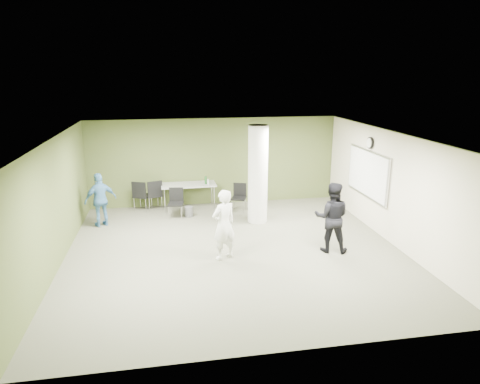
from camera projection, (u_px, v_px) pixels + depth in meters
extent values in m
plane|color=#4F4D3E|center=(235.00, 251.00, 10.43)|extent=(8.00, 8.00, 0.00)
plane|color=white|center=(234.00, 136.00, 9.67)|extent=(8.00, 8.00, 0.00)
cube|color=#4D5829|center=(215.00, 162.00, 13.84)|extent=(8.00, 2.80, 0.02)
cube|color=#4D5829|center=(55.00, 204.00, 9.38)|extent=(0.02, 8.00, 2.80)
cube|color=beige|center=(392.00, 188.00, 10.71)|extent=(0.02, 8.00, 2.80)
cylinder|color=silver|center=(258.00, 175.00, 12.11)|extent=(0.56, 0.56, 2.80)
cube|color=silver|center=(368.00, 173.00, 11.81)|extent=(0.04, 2.30, 1.30)
cube|color=white|center=(367.00, 173.00, 11.81)|extent=(0.02, 2.20, 1.20)
cylinder|color=black|center=(370.00, 143.00, 11.58)|extent=(0.05, 0.32, 0.32)
cylinder|color=white|center=(369.00, 143.00, 11.58)|extent=(0.02, 0.26, 0.26)
cube|color=#9C9C97|center=(189.00, 185.00, 13.43)|extent=(1.71, 0.78, 0.04)
cylinder|color=silver|center=(165.00, 201.00, 13.12)|extent=(0.04, 0.04, 0.76)
cylinder|color=silver|center=(214.00, 198.00, 13.40)|extent=(0.04, 0.04, 0.76)
cylinder|color=silver|center=(164.00, 196.00, 13.68)|extent=(0.04, 0.04, 0.76)
cylinder|color=silver|center=(212.00, 193.00, 13.96)|extent=(0.04, 0.04, 0.76)
cylinder|color=#194D1B|center=(206.00, 180.00, 13.39)|extent=(0.07, 0.07, 0.25)
cylinder|color=#B2B2B7|center=(208.00, 182.00, 13.32)|extent=(0.06, 0.06, 0.18)
cylinder|color=#4C4C4C|center=(189.00, 212.00, 12.86)|extent=(0.26, 0.26, 0.30)
cube|color=black|center=(153.00, 195.00, 13.43)|extent=(0.61, 0.61, 0.05)
cube|color=black|center=(155.00, 189.00, 13.17)|extent=(0.45, 0.19, 0.47)
cylinder|color=silver|center=(158.00, 200.00, 13.75)|extent=(0.02, 0.02, 0.45)
cylinder|color=silver|center=(146.00, 202.00, 13.57)|extent=(0.02, 0.02, 0.45)
cylinder|color=silver|center=(162.00, 203.00, 13.42)|extent=(0.02, 0.02, 0.45)
cylinder|color=silver|center=(149.00, 205.00, 13.23)|extent=(0.02, 0.02, 0.45)
cube|color=black|center=(143.00, 196.00, 13.37)|extent=(0.64, 0.64, 0.05)
cube|color=black|center=(139.00, 189.00, 13.10)|extent=(0.43, 0.23, 0.47)
cylinder|color=silver|center=(152.00, 202.00, 13.57)|extent=(0.02, 0.02, 0.45)
cylinder|color=silver|center=(140.00, 201.00, 13.67)|extent=(0.02, 0.02, 0.45)
cylinder|color=silver|center=(146.00, 205.00, 13.21)|extent=(0.02, 0.02, 0.45)
cylinder|color=silver|center=(134.00, 204.00, 13.30)|extent=(0.02, 0.02, 0.45)
cube|color=black|center=(176.00, 204.00, 12.68)|extent=(0.50, 0.50, 0.05)
cube|color=black|center=(176.00, 194.00, 12.81)|extent=(0.42, 0.10, 0.43)
cylinder|color=silver|center=(169.00, 213.00, 12.57)|extent=(0.02, 0.02, 0.41)
cylinder|color=silver|center=(181.00, 213.00, 12.57)|extent=(0.02, 0.02, 0.41)
cylinder|color=silver|center=(171.00, 209.00, 12.91)|extent=(0.02, 0.02, 0.41)
cylinder|color=silver|center=(183.00, 209.00, 12.92)|extent=(0.02, 0.02, 0.41)
cube|color=black|center=(239.00, 198.00, 13.27)|extent=(0.55, 0.55, 0.05)
cube|color=black|center=(240.00, 189.00, 13.40)|extent=(0.40, 0.18, 0.42)
cylinder|color=silver|center=(232.00, 206.00, 13.20)|extent=(0.02, 0.02, 0.40)
cylinder|color=silver|center=(243.00, 207.00, 13.13)|extent=(0.02, 0.02, 0.40)
cylinder|color=silver|center=(234.00, 203.00, 13.53)|extent=(0.02, 0.02, 0.40)
cylinder|color=silver|center=(245.00, 204.00, 13.47)|extent=(0.02, 0.02, 0.40)
imported|color=white|center=(224.00, 225.00, 9.78)|extent=(0.72, 0.63, 1.66)
imported|color=black|center=(332.00, 217.00, 10.20)|extent=(1.01, 0.90, 1.72)
imported|color=teal|center=(101.00, 200.00, 11.91)|extent=(0.97, 0.73, 1.53)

